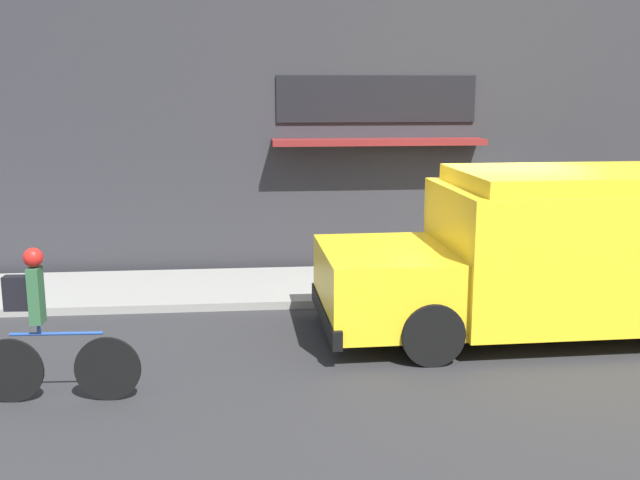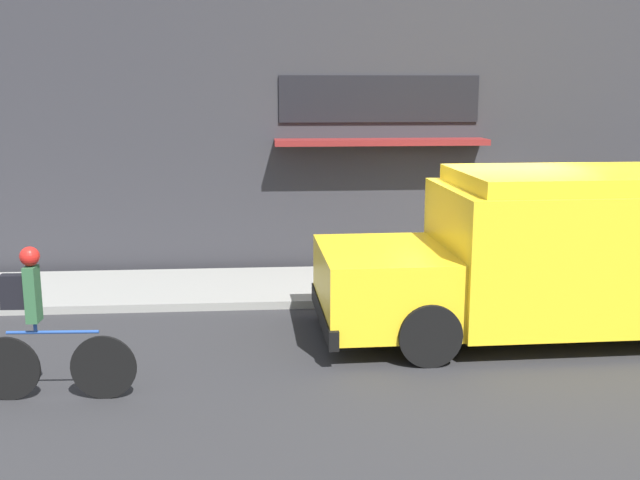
# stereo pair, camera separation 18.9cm
# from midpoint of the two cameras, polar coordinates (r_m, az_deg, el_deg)

# --- Properties ---
(ground_plane) EXTENTS (70.00, 70.00, 0.00)m
(ground_plane) POSITION_cam_midpoint_polar(r_m,az_deg,el_deg) (11.83, 11.86, -4.79)
(ground_plane) COLOR #2B2B2D
(sidewalk) EXTENTS (28.00, 2.21, 0.12)m
(sidewalk) POSITION_cam_midpoint_polar(r_m,az_deg,el_deg) (12.83, 10.42, -3.16)
(sidewalk) COLOR gray
(sidewalk) RESTS_ON ground_plane
(storefront) EXTENTS (17.56, 0.79, 4.97)m
(storefront) POSITION_cam_midpoint_polar(r_m,az_deg,el_deg) (13.76, 9.10, 8.11)
(storefront) COLOR #2D2D33
(storefront) RESTS_ON ground_plane
(school_bus) EXTENTS (6.36, 2.81, 2.21)m
(school_bus) POSITION_cam_midpoint_polar(r_m,az_deg,el_deg) (10.62, 18.81, -0.71)
(school_bus) COLOR yellow
(school_bus) RESTS_ON ground_plane
(cyclist) EXTENTS (1.72, 0.21, 1.67)m
(cyclist) POSITION_cam_midpoint_polar(r_m,az_deg,el_deg) (8.41, -20.84, -6.44)
(cyclist) COLOR black
(cyclist) RESTS_ON ground_plane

